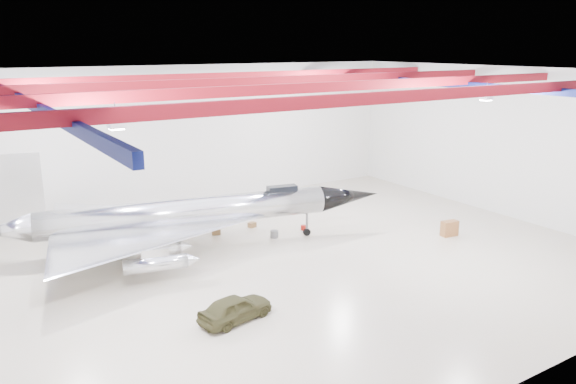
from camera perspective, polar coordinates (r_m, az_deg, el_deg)
floor at (r=32.85m, az=-1.61°, el=-7.57°), size 40.00×40.00×0.00m
wall_back at (r=44.51m, az=-11.67°, el=5.42°), size 40.00×0.00×40.00m
wall_right at (r=44.65m, az=21.02°, el=4.77°), size 0.00×30.00×30.00m
ceiling at (r=30.43m, az=-1.76°, el=11.97°), size 40.00×40.00×0.00m
ceiling_structure at (r=30.47m, az=-1.75°, el=10.70°), size 39.50×29.50×1.08m
jet_aircraft at (r=35.23m, az=-10.19°, el=-2.43°), size 24.46×16.80×6.74m
jeep at (r=26.70m, az=-5.37°, el=-11.66°), size 3.86×2.12×1.24m
desk at (r=39.28m, az=16.08°, el=-3.57°), size 1.20×0.72×1.04m
crate_ply at (r=34.53m, az=-15.58°, el=-6.65°), size 0.62×0.53×0.39m
toolbox_red at (r=38.00m, az=-12.40°, el=-4.51°), size 0.57×0.51×0.34m
engine_drum at (r=37.49m, az=-1.41°, el=-4.30°), size 0.65×0.65×0.48m
parts_bin at (r=39.67m, az=-3.68°, el=-3.34°), size 0.59×0.51×0.36m
crate_small at (r=35.27m, az=-13.51°, el=-6.14°), size 0.43×0.35×0.29m
tool_chest at (r=39.06m, az=1.57°, el=-3.63°), size 0.47×0.47×0.33m
oil_barrel at (r=38.42m, az=-7.31°, el=-4.01°), size 0.69×0.63×0.40m
spares_box at (r=43.70m, az=-4.27°, el=-1.64°), size 0.54×0.54×0.37m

